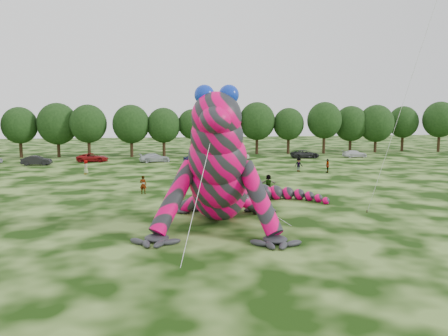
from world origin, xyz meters
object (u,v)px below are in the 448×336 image
car_7 (355,154)px  spectator_2 (299,165)px  spectator_3 (327,166)px  tree_4 (20,132)px  tree_16 (403,129)px  spectator_5 (268,184)px  tree_15 (376,129)px  car_4 (195,158)px  tree_9 (192,132)px  tree_12 (289,131)px  car_5 (238,156)px  car_3 (155,158)px  tree_6 (89,131)px  spectator_0 (143,185)px  tree_5 (58,130)px  tree_14 (351,129)px  tree_10 (224,127)px  car_1 (37,160)px  inflatable_gecko (220,154)px  tree_17 (440,127)px  car_2 (93,158)px  car_6 (305,154)px  tree_7 (131,131)px  spectator_4 (86,167)px  tree_13 (324,128)px  tree_11 (257,128)px

car_7 → spectator_2: bearing=134.8°
car_7 → spectator_3: 22.49m
tree_4 → spectator_3: bearing=-31.2°
tree_16 → spectator_5: bearing=-134.2°
tree_15 → car_4: tree_15 is taller
tree_9 → tree_16: bearing=2.6°
tree_12 → spectator_2: bearing=-104.9°
tree_4 → car_5: 39.23m
car_3 → car_4: (6.43, -0.80, -0.09)m
tree_4 → car_7: (59.33, -9.76, -3.89)m
tree_6 → car_3: size_ratio=1.92×
spectator_5 → spectator_0: 12.52m
tree_4 → tree_5: size_ratio=0.92×
tree_14 → car_5: bearing=-159.9°
tree_9 → tree_15: bearing=0.7°
tree_10 → spectator_0: 42.45m
tree_14 → tree_9: bearing=-177.6°
tree_14 → car_1: tree_14 is taller
inflatable_gecko → tree_17: bearing=54.5°
tree_4 → spectator_5: size_ratio=4.85×
car_4 → car_3: bearing=79.5°
tree_4 → car_2: tree_4 is taller
car_6 → tree_6: bearing=76.9°
tree_7 → tree_10: (17.48, 1.77, 0.51)m
tree_5 → car_7: tree_5 is taller
tree_12 → spectator_3: (-3.34, -27.12, -3.56)m
car_5 → tree_16: bearing=-63.2°
tree_12 → car_6: 9.24m
spectator_5 → spectator_3: (11.84, 13.04, -0.00)m
tree_6 → car_2: 8.41m
tree_14 → spectator_4: (-48.64, -24.04, -3.76)m
car_5 → car_6: car_6 is taller
tree_13 → car_3: size_ratio=2.05×
car_7 → spectator_2: spectator_2 is taller
spectator_3 → tree_13: bearing=172.7°
tree_14 → spectator_3: tree_14 is taller
tree_16 → car_2: (-61.57, -9.92, -3.98)m
car_2 → tree_14: bearing=-73.9°
tree_11 → car_1: (-37.82, -12.06, -4.31)m
tree_10 → tree_17: bearing=-2.5°
car_1 → tree_12: bearing=-72.7°
tree_14 → car_7: bearing=-111.1°
tree_11 → tree_5: bearing=179.6°
tree_6 → spectator_5: (22.40, -39.11, -3.81)m
tree_14 → spectator_5: tree_14 is taller
tree_9 → tree_12: tree_12 is taller
car_1 → car_7: (53.73, 2.82, -0.09)m
car_6 → inflatable_gecko: bearing=149.9°
car_7 → tree_6: bearing=80.2°
spectator_2 → spectator_4: bearing=169.0°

